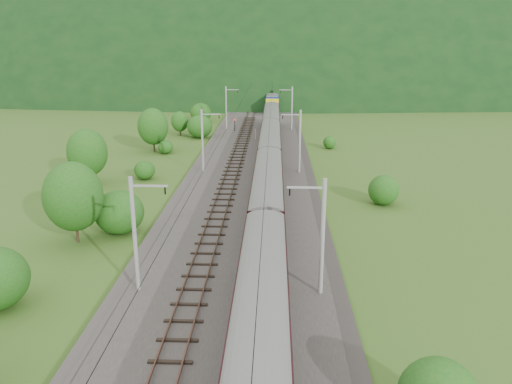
{
  "coord_description": "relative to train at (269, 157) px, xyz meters",
  "views": [
    {
      "loc": [
        2.99,
        -30.37,
        16.68
      ],
      "look_at": [
        1.26,
        15.54,
        2.6
      ],
      "focal_mm": 35.0,
      "sensor_mm": 36.0,
      "label": 1
    }
  ],
  "objects": [
    {
      "name": "railbed",
      "position": [
        -2.4,
        -16.5,
        -3.33
      ],
      "size": [
        14.0,
        220.0,
        0.3
      ],
      "primitive_type": "cube",
      "color": "#38332D",
      "rests_on": "ground"
    },
    {
      "name": "track_right",
      "position": [
        0.0,
        -16.5,
        -3.11
      ],
      "size": [
        2.4,
        220.0,
        0.27
      ],
      "color": "#502D22",
      "rests_on": "railbed"
    },
    {
      "name": "overhead_wires",
      "position": [
        -2.4,
        -16.5,
        3.62
      ],
      "size": [
        4.83,
        198.0,
        0.03
      ],
      "color": "black",
      "rests_on": "ground"
    },
    {
      "name": "train",
      "position": [
        0.0,
        0.0,
        0.0
      ],
      "size": [
        2.93,
        139.33,
        5.1
      ],
      "color": "black",
      "rests_on": "ground"
    },
    {
      "name": "vegetation_right",
      "position": [
        9.65,
        -23.12,
        -2.03
      ],
      "size": [
        7.64,
        91.74,
        3.24
      ],
      "color": "#195316",
      "rests_on": "ground"
    },
    {
      "name": "ground",
      "position": [
        -2.4,
        -26.5,
        -3.48
      ],
      "size": [
        600.0,
        600.0,
        0.0
      ],
      "primitive_type": "plane",
      "color": "#3D5A1C",
      "rests_on": "ground"
    },
    {
      "name": "hazard_post_far",
      "position": [
        -1.66,
        18.14,
        -2.37
      ],
      "size": [
        0.17,
        0.17,
        1.63
      ],
      "primitive_type": "cylinder",
      "color": "red",
      "rests_on": "railbed"
    },
    {
      "name": "track_left",
      "position": [
        -4.8,
        -16.5,
        -3.11
      ],
      "size": [
        2.4,
        220.0,
        0.27
      ],
      "color": "#502D22",
      "rests_on": "railbed"
    },
    {
      "name": "catenary_left",
      "position": [
        -8.52,
        5.5,
        1.02
      ],
      "size": [
        2.54,
        192.28,
        8.0
      ],
      "color": "gray",
      "rests_on": "railbed"
    },
    {
      "name": "vegetation_left",
      "position": [
        -16.35,
        -12.29,
        -0.65
      ],
      "size": [
        13.49,
        143.85,
        7.07
      ],
      "color": "#195316",
      "rests_on": "ground"
    },
    {
      "name": "catenary_right",
      "position": [
        3.72,
        5.5,
        1.02
      ],
      "size": [
        2.54,
        192.28,
        8.0
      ],
      "color": "gray",
      "rests_on": "railbed"
    },
    {
      "name": "hazard_post_near",
      "position": [
        -2.69,
        28.13,
        -2.36
      ],
      "size": [
        0.18,
        0.18,
        1.65
      ],
      "primitive_type": "cylinder",
      "color": "red",
      "rests_on": "railbed"
    },
    {
      "name": "mountain_ridge",
      "position": [
        -122.4,
        273.5,
        -3.48
      ],
      "size": [
        336.0,
        280.0,
        132.0
      ],
      "primitive_type": "ellipsoid",
      "color": "black",
      "rests_on": "ground"
    },
    {
      "name": "mountain_main",
      "position": [
        -2.4,
        233.5,
        -3.48
      ],
      "size": [
        504.0,
        360.0,
        244.0
      ],
      "primitive_type": "ellipsoid",
      "color": "black",
      "rests_on": "ground"
    },
    {
      "name": "signal",
      "position": [
        -6.87,
        35.61,
        -1.92
      ],
      "size": [
        0.24,
        0.24,
        2.16
      ],
      "color": "black",
      "rests_on": "railbed"
    }
  ]
}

